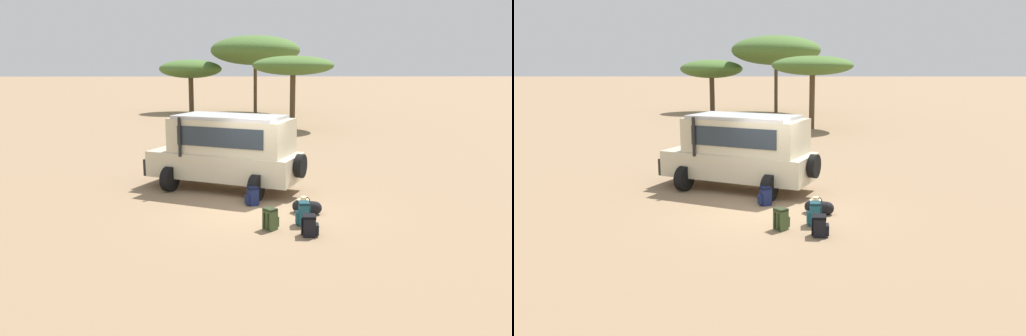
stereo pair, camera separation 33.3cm
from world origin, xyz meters
TOP-DOWN VIEW (x-y plane):
  - ground_plane at (0.00, 0.00)m, footprint 320.00×320.00m
  - safari_vehicle at (-0.89, 2.34)m, footprint 5.37×3.85m
  - backpack_beside_front_wheel at (-0.12, 0.39)m, footprint 0.43×0.38m
  - backpack_cluster_center at (1.15, -1.48)m, footprint 0.38×0.34m
  - backpack_near_rear_wheel at (0.30, -1.81)m, footprint 0.43×0.42m
  - backpack_outermost at (1.21, -2.30)m, footprint 0.43×0.38m
  - duffel_bag_low_black_case at (1.37, -0.47)m, footprint 0.80×0.54m
  - acacia_tree_far_left at (-4.95, 29.51)m, footprint 5.29×4.63m
  - acacia_tree_left_mid at (0.52, 28.51)m, footprint 7.37×7.71m
  - acacia_tree_centre_back at (2.66, 17.94)m, footprint 5.10×4.75m

SIDE VIEW (x-z plane):
  - ground_plane at x=0.00m, z-range 0.00..0.00m
  - duffel_bag_low_black_case at x=1.37m, z-range -0.05..0.42m
  - backpack_outermost at x=1.21m, z-range -0.01..0.50m
  - backpack_beside_front_wheel at x=-0.12m, z-range -0.01..0.53m
  - backpack_near_rear_wheel at x=0.30m, z-range -0.01..0.54m
  - backpack_cluster_center at x=1.15m, z-range -0.01..0.60m
  - safari_vehicle at x=-0.89m, z-range 0.07..2.51m
  - acacia_tree_far_left at x=-4.95m, z-range 1.42..5.85m
  - acacia_tree_centre_back at x=2.66m, z-range 1.65..6.22m
  - acacia_tree_left_mid at x=0.52m, z-range 1.98..8.35m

